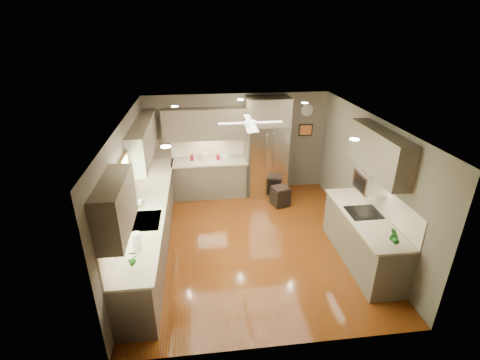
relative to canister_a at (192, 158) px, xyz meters
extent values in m
plane|color=#531D0B|center=(1.14, -2.25, -1.02)|extent=(5.00, 5.00, 0.00)
plane|color=white|center=(1.14, -2.25, 1.48)|extent=(5.00, 5.00, 0.00)
plane|color=brown|center=(1.14, 0.25, 0.23)|extent=(4.50, 0.00, 4.50)
plane|color=brown|center=(1.14, -4.75, 0.23)|extent=(4.50, 0.00, 4.50)
plane|color=brown|center=(-1.11, -2.25, 0.23)|extent=(0.00, 5.00, 5.00)
plane|color=brown|center=(3.39, -2.25, 0.23)|extent=(0.00, 5.00, 5.00)
cylinder|color=maroon|center=(0.00, 0.00, 0.00)|extent=(0.12, 0.12, 0.14)
cylinder|color=silver|center=(0.19, 0.01, -0.01)|extent=(0.09, 0.09, 0.13)
cylinder|color=beige|center=(0.32, -0.01, 0.01)|extent=(0.14, 0.14, 0.18)
cylinder|color=maroon|center=(0.64, -0.02, -0.02)|extent=(0.11, 0.11, 0.13)
imported|color=white|center=(-0.94, -2.19, 0.01)|extent=(0.10, 0.10, 0.18)
imported|color=#1B5B1A|center=(-0.80, -3.99, 0.07)|extent=(0.17, 0.12, 0.31)
imported|color=#1B5B1A|center=(3.07, -3.94, 0.07)|extent=(0.18, 0.16, 0.30)
imported|color=beige|center=(0.81, -0.03, -0.06)|extent=(0.24, 0.24, 0.05)
cube|color=brown|center=(-0.81, -2.10, -0.57)|extent=(0.60, 4.70, 0.90)
cube|color=#BCB197|center=(-0.79, -2.10, -0.10)|extent=(0.65, 4.70, 0.04)
cube|color=beige|center=(-1.10, -2.10, 0.18)|extent=(0.02, 4.70, 0.50)
cube|color=brown|center=(0.42, -0.05, -0.57)|extent=(1.85, 0.60, 0.90)
cube|color=#BCB197|center=(0.42, -0.06, -0.10)|extent=(1.85, 0.65, 0.04)
cube|color=beige|center=(0.42, 0.24, 0.18)|extent=(1.85, 0.02, 0.50)
cube|color=brown|center=(-0.94, -3.85, 0.81)|extent=(0.33, 1.20, 0.75)
cube|color=brown|center=(-0.94, -0.95, 0.81)|extent=(0.33, 2.40, 0.75)
cube|color=brown|center=(0.42, 0.09, 0.81)|extent=(2.15, 0.33, 0.75)
cube|color=brown|center=(3.23, -2.80, 1.01)|extent=(0.33, 1.70, 0.75)
cube|color=#BFF2B2|center=(-1.09, -2.75, 0.53)|extent=(0.01, 1.00, 0.80)
cube|color=brown|center=(-1.07, -2.75, 0.96)|extent=(0.05, 1.12, 0.06)
cube|color=brown|center=(-1.07, -2.75, 0.10)|extent=(0.05, 1.12, 0.06)
cube|color=brown|center=(-1.07, -3.28, 0.53)|extent=(0.05, 0.06, 0.80)
cube|color=brown|center=(-1.07, -2.22, 0.53)|extent=(0.05, 0.06, 0.80)
cube|color=silver|center=(-0.79, -2.75, -0.09)|extent=(0.50, 0.70, 0.03)
cube|color=#262626|center=(-0.79, -2.75, -0.13)|extent=(0.44, 0.62, 0.05)
cylinder|color=silver|center=(-0.99, -2.75, 0.03)|extent=(0.02, 0.02, 0.24)
cylinder|color=silver|center=(-0.93, -2.75, 0.15)|extent=(0.16, 0.02, 0.02)
cube|color=silver|center=(1.84, -0.11, -0.11)|extent=(0.92, 0.72, 1.82)
cube|color=black|center=(1.84, -0.45, -0.36)|extent=(0.88, 0.02, 0.02)
cube|color=black|center=(1.84, -0.45, 0.23)|extent=(0.01, 0.02, 1.00)
cylinder|color=silver|center=(1.76, -0.49, 0.23)|extent=(0.02, 0.02, 0.90)
cylinder|color=silver|center=(1.92, -0.49, 0.23)|extent=(0.02, 0.02, 0.90)
cube|color=brown|center=(1.84, -0.05, 1.12)|extent=(1.04, 0.60, 0.63)
cube|color=brown|center=(1.34, -0.05, -0.11)|extent=(0.06, 0.60, 1.82)
cube|color=brown|center=(2.34, -0.05, -0.11)|extent=(0.06, 0.60, 1.82)
cube|color=brown|center=(3.07, -3.05, -0.57)|extent=(0.65, 2.20, 0.90)
cube|color=#BCB197|center=(3.05, -3.05, -0.10)|extent=(0.70, 2.20, 0.04)
cube|color=beige|center=(3.38, -3.05, 0.18)|extent=(0.02, 2.20, 0.50)
cube|color=black|center=(3.05, -2.95, -0.08)|extent=(0.56, 0.52, 0.01)
cube|color=silver|center=(3.17, -2.80, 0.46)|extent=(0.42, 0.55, 0.34)
cube|color=black|center=(2.96, -2.80, 0.46)|extent=(0.02, 0.40, 0.26)
cylinder|color=white|center=(1.14, -1.95, 1.44)|extent=(0.03, 0.03, 0.08)
cylinder|color=white|center=(1.14, -1.95, 1.34)|extent=(0.22, 0.22, 0.10)
sphere|color=white|center=(1.14, -1.95, 1.24)|extent=(0.16, 0.16, 0.16)
cube|color=white|center=(1.49, -1.95, 1.36)|extent=(0.48, 0.11, 0.01)
cube|color=white|center=(1.14, -1.60, 1.36)|extent=(0.11, 0.48, 0.01)
cube|color=white|center=(0.79, -1.95, 1.36)|extent=(0.48, 0.11, 0.01)
cube|color=white|center=(1.14, -2.30, 1.36)|extent=(0.11, 0.48, 0.01)
cylinder|color=white|center=(-0.26, -0.95, 1.47)|extent=(0.14, 0.14, 0.01)
cylinder|color=white|center=(2.44, -0.95, 1.47)|extent=(0.14, 0.14, 0.01)
cylinder|color=white|center=(-0.26, -3.45, 1.47)|extent=(0.14, 0.14, 0.01)
cylinder|color=white|center=(2.44, -3.45, 1.47)|extent=(0.14, 0.14, 0.01)
cylinder|color=white|center=(1.14, -0.45, 1.47)|extent=(0.14, 0.14, 0.01)
cylinder|color=white|center=(2.89, 0.24, 1.03)|extent=(0.30, 0.03, 0.30)
cylinder|color=silver|center=(2.89, 0.22, 1.03)|extent=(0.29, 0.00, 0.29)
cube|color=black|center=(2.89, 0.23, 0.53)|extent=(0.36, 0.03, 0.30)
cube|color=#C15D26|center=(2.89, 0.22, 0.53)|extent=(0.30, 0.01, 0.24)
cube|color=black|center=(2.06, -0.80, -0.80)|extent=(0.47, 0.47, 0.42)
cube|color=black|center=(2.06, -0.80, -0.56)|extent=(0.45, 0.45, 0.03)
cylinder|color=white|center=(-0.79, -3.60, 0.06)|extent=(0.13, 0.13, 0.30)
cylinder|color=silver|center=(-0.79, -3.60, 0.07)|extent=(0.03, 0.03, 0.32)
camera|label=1|loc=(0.21, -8.04, 3.03)|focal=26.00mm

